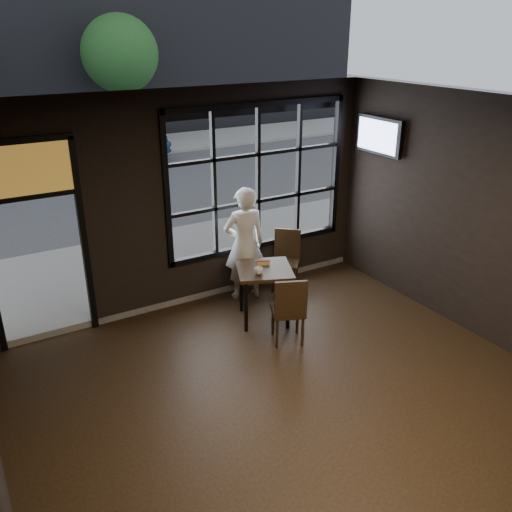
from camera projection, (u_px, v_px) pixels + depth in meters
floor at (330, 436)px, 5.66m from camera, size 6.00×7.00×0.02m
ceiling at (351, 124)px, 4.40m from camera, size 6.00×7.00×0.02m
window_frame at (258, 178)px, 8.28m from camera, size 3.06×0.12×2.28m
stained_transom at (23, 169)px, 6.53m from camera, size 1.20×0.06×0.70m
street_asphalt at (6, 120)px, 24.69m from camera, size 60.00×41.00×0.04m
cafe_table at (264, 294)px, 7.75m from camera, size 0.99×0.99×0.82m
chair_near at (288, 308)px, 7.19m from camera, size 0.55×0.55×0.98m
chair_window at (285, 261)px, 8.63m from camera, size 0.59×0.59×0.97m
man at (244, 244)px, 8.23m from camera, size 0.72×0.54×1.78m
hotdog at (263, 263)px, 7.68m from camera, size 0.22×0.15×0.06m
cup at (259, 271)px, 7.39m from camera, size 0.15×0.15×0.10m
tv at (379, 136)px, 8.28m from camera, size 0.11×0.96×0.56m
navy_car at (88, 140)px, 15.88m from camera, size 4.81×2.25×1.52m
tree_right at (120, 54)px, 18.11m from camera, size 2.56×2.56×4.37m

